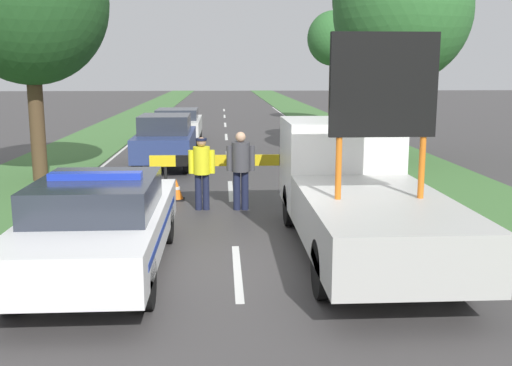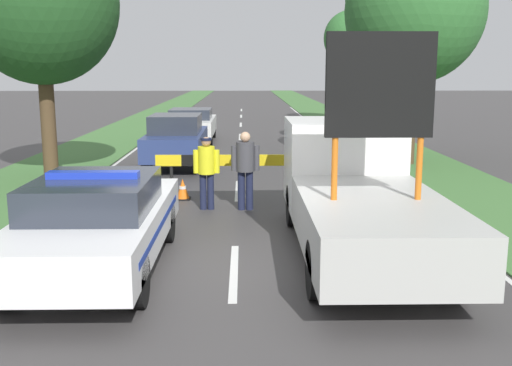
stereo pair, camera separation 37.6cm
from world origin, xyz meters
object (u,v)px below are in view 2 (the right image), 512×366
at_px(road_barrier, 233,163).
at_px(roadside_tree_mid_left, 396,0).
at_px(police_car, 98,221).
at_px(roadside_tree_near_left, 41,3).
at_px(pedestrian_civilian, 245,164).
at_px(police_officer, 206,167).
at_px(work_truck, 356,189).
at_px(queued_car_van_white, 191,124).
at_px(roadside_tree_mid_right, 350,39).
at_px(traffic_cone_near_police, 373,181).
at_px(traffic_cone_centre_front, 183,189).
at_px(queued_car_hatch_blue, 176,140).
at_px(roadside_tree_near_right, 415,11).

distance_m(road_barrier, roadside_tree_mid_left, 10.93).
bearing_deg(police_car, road_barrier, 62.23).
distance_m(police_car, roadside_tree_near_left, 9.25).
bearing_deg(pedestrian_civilian, roadside_tree_mid_left, 71.19).
relative_size(police_officer, roadside_tree_mid_left, 0.22).
xyz_separation_m(work_truck, queued_car_van_white, (-4.13, 15.67, -0.29)).
distance_m(queued_car_van_white, roadside_tree_mid_right, 12.78).
bearing_deg(work_truck, police_officer, -47.83).
relative_size(traffic_cone_near_police, queued_car_van_white, 0.12).
height_order(road_barrier, roadside_tree_near_left, roadside_tree_near_left).
bearing_deg(traffic_cone_near_police, traffic_cone_centre_front, -169.22).
relative_size(road_barrier, queued_car_van_white, 0.77).
height_order(police_officer, roadside_tree_mid_right, roadside_tree_mid_right).
bearing_deg(pedestrian_civilian, queued_car_hatch_blue, 121.55).
distance_m(road_barrier, roadside_tree_near_right, 8.80).
xyz_separation_m(road_barrier, roadside_tree_near_left, (-5.13, 3.07, 3.82)).
height_order(police_car, roadside_tree_mid_right, roadside_tree_mid_right).
distance_m(traffic_cone_near_police, roadside_tree_mid_left, 8.90).
bearing_deg(traffic_cone_near_police, roadside_tree_mid_right, 82.08).
distance_m(road_barrier, queued_car_hatch_blue, 5.79).
height_order(police_car, traffic_cone_centre_front, police_car).
bearing_deg(police_officer, queued_car_van_white, -56.49).
relative_size(road_barrier, pedestrian_civilian, 2.06).
relative_size(work_truck, pedestrian_civilian, 3.55).
relative_size(pedestrian_civilian, queued_car_van_white, 0.37).
xyz_separation_m(traffic_cone_near_police, traffic_cone_centre_front, (-4.71, -0.90, -0.02)).
xyz_separation_m(pedestrian_civilian, traffic_cone_near_police, (3.23, 1.98, -0.74)).
bearing_deg(traffic_cone_near_police, police_officer, -154.62).
distance_m(police_car, traffic_cone_centre_front, 5.15).
xyz_separation_m(pedestrian_civilian, roadside_tree_near_right, (5.29, 6.29, 3.81)).
bearing_deg(queued_car_hatch_blue, road_barrier, 109.15).
distance_m(road_barrier, police_officer, 0.85).
distance_m(police_officer, traffic_cone_centre_front, 1.41).
relative_size(traffic_cone_near_police, traffic_cone_centre_front, 1.07).
distance_m(traffic_cone_near_police, traffic_cone_centre_front, 4.80).
height_order(work_truck, traffic_cone_centre_front, work_truck).
xyz_separation_m(traffic_cone_centre_front, roadside_tree_near_right, (6.77, 5.21, 4.57)).
relative_size(traffic_cone_near_police, roadside_tree_near_left, 0.08).
xyz_separation_m(road_barrier, queued_car_hatch_blue, (-1.90, 5.47, -0.09)).
relative_size(police_car, queued_car_hatch_blue, 1.13).
bearing_deg(roadside_tree_near_right, queued_car_van_white, 139.27).
height_order(roadside_tree_near_left, roadside_tree_near_right, roadside_tree_near_right).
xyz_separation_m(roadside_tree_near_right, roadside_tree_mid_left, (0.05, 2.62, 0.62)).
relative_size(pedestrian_civilian, roadside_tree_mid_left, 0.23).
bearing_deg(road_barrier, work_truck, -52.17).
xyz_separation_m(road_barrier, pedestrian_civilian, (0.27, -0.68, 0.07)).
distance_m(pedestrian_civilian, queued_car_van_white, 12.99).
relative_size(police_car, roadside_tree_near_right, 0.70).
height_order(pedestrian_civilian, queued_car_van_white, pedestrian_civilian).
xyz_separation_m(pedestrian_civilian, roadside_tree_mid_right, (5.98, 21.72, 3.72)).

